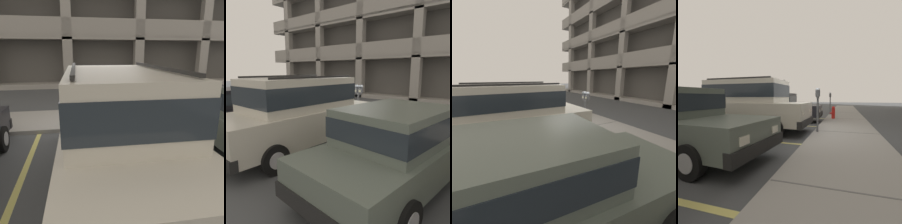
% 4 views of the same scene
% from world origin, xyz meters
% --- Properties ---
extents(ground_plane, '(80.00, 80.00, 0.10)m').
position_xyz_m(ground_plane, '(0.00, 0.00, -0.05)').
color(ground_plane, '#444749').
extents(sidewalk, '(40.00, 2.20, 0.12)m').
position_xyz_m(sidewalk, '(0.00, 1.30, 0.06)').
color(sidewalk, gray).
rests_on(sidewalk, ground_plane).
extents(parking_stall_lines, '(12.58, 4.80, 0.01)m').
position_xyz_m(parking_stall_lines, '(1.56, -1.40, 0.00)').
color(parking_stall_lines, '#DBD16B').
rests_on(parking_stall_lines, ground_plane).
extents(silver_suv, '(2.07, 4.80, 2.03)m').
position_xyz_m(silver_suv, '(0.17, -2.39, 1.09)').
color(silver_suv, beige).
rests_on(silver_suv, ground_plane).
extents(red_sedan, '(1.93, 4.53, 1.54)m').
position_xyz_m(red_sedan, '(-3.02, -2.27, 0.82)').
color(red_sedan, black).
rests_on(red_sedan, ground_plane).
extents(dark_hatchback, '(2.08, 4.60, 1.54)m').
position_xyz_m(dark_hatchback, '(3.22, -2.52, 0.82)').
color(dark_hatchback, '#5B665B').
rests_on(dark_hatchback, ground_plane).
extents(parking_meter_near, '(0.35, 0.12, 1.53)m').
position_xyz_m(parking_meter_near, '(0.20, 0.35, 1.26)').
color(parking_meter_near, '#595B60').
rests_on(parking_meter_near, sidewalk).
extents(parking_meter_far, '(0.35, 0.12, 1.53)m').
position_xyz_m(parking_meter_far, '(-6.03, 0.30, 1.25)').
color(parking_meter_far, '#595B60').
rests_on(parking_meter_far, sidewalk).
extents(fire_hydrant, '(0.30, 0.30, 0.70)m').
position_xyz_m(fire_hydrant, '(-3.89, 0.65, 0.46)').
color(fire_hydrant, red).
rests_on(fire_hydrant, sidewalk).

